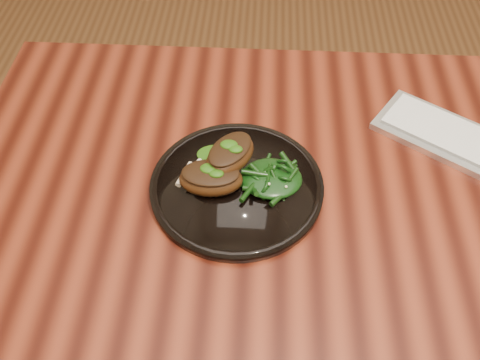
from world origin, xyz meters
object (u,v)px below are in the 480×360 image
at_px(plate, 237,186).
at_px(desk, 400,223).
at_px(greens_heap, 272,176).
at_px(lamb_chop_front, 210,178).

bearing_deg(plate, desk, 0.98).
xyz_separation_m(desk, greens_heap, (-0.24, 0.00, 0.12)).
bearing_deg(desk, greens_heap, 179.96).
xyz_separation_m(plate, lamb_chop_front, (-0.04, -0.01, 0.03)).
distance_m(desk, greens_heap, 0.27).
relative_size(desk, lamb_chop_front, 14.09).
bearing_deg(lamb_chop_front, desk, 2.59).
bearing_deg(lamb_chop_front, plate, 13.54).
relative_size(desk, greens_heap, 15.31).
xyz_separation_m(plate, greens_heap, (0.06, 0.01, 0.02)).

